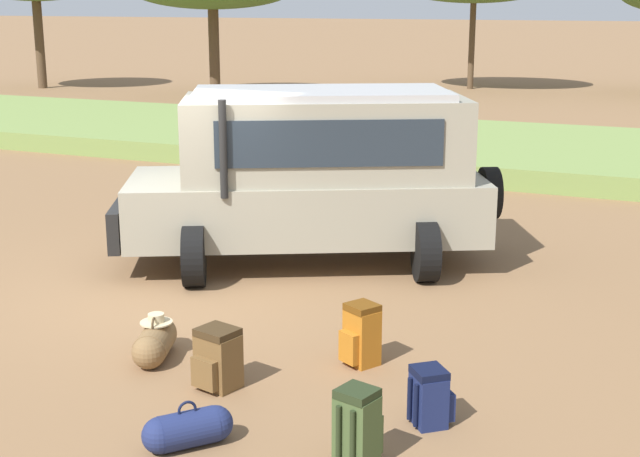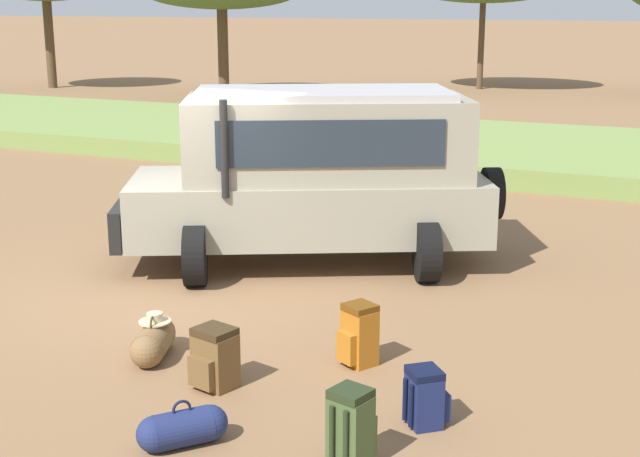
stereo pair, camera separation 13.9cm
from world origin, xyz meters
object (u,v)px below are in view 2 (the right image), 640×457
(backpack_outermost, at_px, (359,335))
(safari_vehicle, at_px, (316,173))
(backpack_cluster_center, at_px, (351,428))
(backpack_near_rear_wheel, at_px, (214,358))
(backpack_beside_front_wheel, at_px, (425,398))
(duffel_bag_low_black_case, at_px, (153,341))
(duffel_bag_soft_canvas, at_px, (183,428))

(backpack_outermost, bearing_deg, safari_vehicle, 121.03)
(backpack_cluster_center, distance_m, backpack_near_rear_wheel, 1.95)
(safari_vehicle, xyz_separation_m, backpack_near_rear_wheel, (0.84, -4.24, -1.00))
(backpack_beside_front_wheel, relative_size, backpack_near_rear_wheel, 0.88)
(safari_vehicle, bearing_deg, backpack_outermost, -58.97)
(safari_vehicle, relative_size, backpack_beside_front_wheel, 10.19)
(safari_vehicle, height_order, duffel_bag_low_black_case, safari_vehicle)
(duffel_bag_low_black_case, height_order, duffel_bag_soft_canvas, duffel_bag_low_black_case)
(backpack_near_rear_wheel, bearing_deg, backpack_beside_front_wheel, 1.82)
(backpack_cluster_center, height_order, backpack_outermost, backpack_cluster_center)
(backpack_outermost, xyz_separation_m, duffel_bag_low_black_case, (-2.02, -0.70, -0.13))
(safari_vehicle, xyz_separation_m, backpack_outermost, (1.91, -3.17, -0.98))
(safari_vehicle, relative_size, backpack_outermost, 8.28)
(backpack_cluster_center, bearing_deg, safari_vehicle, 117.11)
(backpack_beside_front_wheel, xyz_separation_m, duffel_bag_soft_canvas, (-1.73, -1.19, -0.10))
(duffel_bag_low_black_case, bearing_deg, backpack_near_rear_wheel, -21.13)
(safari_vehicle, relative_size, backpack_cluster_center, 8.10)
(safari_vehicle, distance_m, backpack_near_rear_wheel, 4.44)
(safari_vehicle, height_order, backpack_beside_front_wheel, safari_vehicle)
(duffel_bag_low_black_case, distance_m, duffel_bag_soft_canvas, 1.99)
(backpack_near_rear_wheel, relative_size, duffel_bag_low_black_case, 0.71)
(backpack_beside_front_wheel, height_order, backpack_near_rear_wheel, backpack_near_rear_wheel)
(safari_vehicle, bearing_deg, duffel_bag_soft_canvas, -77.39)
(backpack_beside_front_wheel, relative_size, backpack_cluster_center, 0.79)
(backpack_near_rear_wheel, distance_m, duffel_bag_soft_canvas, 1.19)
(backpack_outermost, bearing_deg, backpack_beside_front_wheel, -44.54)
(backpack_cluster_center, xyz_separation_m, backpack_outermost, (-0.70, 1.92, -0.01))
(safari_vehicle, xyz_separation_m, duffel_bag_low_black_case, (-0.11, -3.87, -1.11))
(duffel_bag_soft_canvas, bearing_deg, backpack_cluster_center, 11.20)
(safari_vehicle, bearing_deg, duffel_bag_low_black_case, -91.65)
(backpack_cluster_center, relative_size, backpack_outermost, 1.02)
(duffel_bag_low_black_case, relative_size, duffel_bag_soft_canvas, 1.26)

